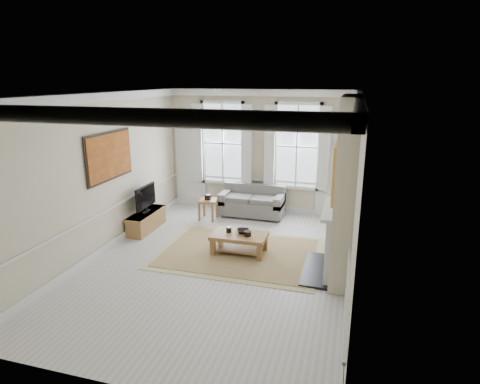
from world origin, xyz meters
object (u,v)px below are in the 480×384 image
(side_table, at_px, (208,203))
(tv_stand, at_px, (146,221))
(sofa, at_px, (253,203))
(coffee_table, at_px, (239,238))

(side_table, xyz_separation_m, tv_stand, (-1.22, -1.16, -0.21))
(side_table, height_order, tv_stand, side_table)
(sofa, bearing_deg, tv_stand, -141.41)
(sofa, distance_m, side_table, 1.25)
(coffee_table, height_order, tv_stand, tv_stand)
(coffee_table, distance_m, tv_stand, 2.72)
(sofa, height_order, coffee_table, sofa)
(side_table, bearing_deg, coffee_table, -53.21)
(side_table, distance_m, tv_stand, 1.70)
(tv_stand, bearing_deg, coffee_table, -15.24)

